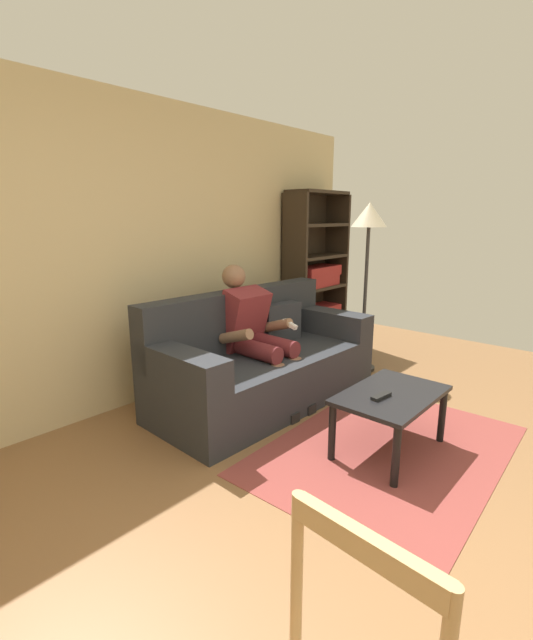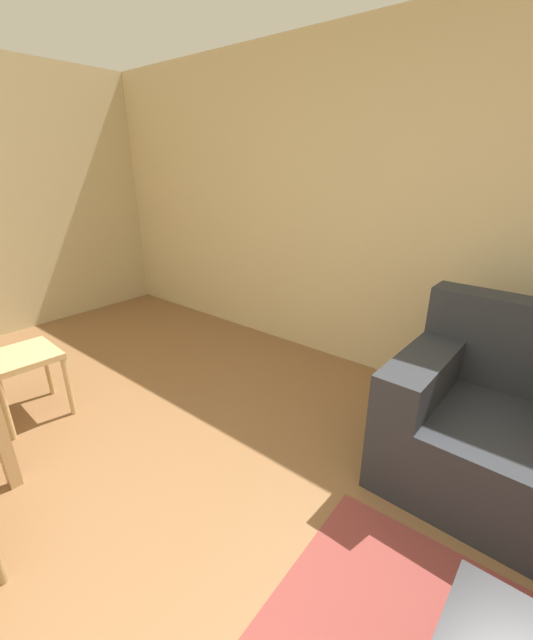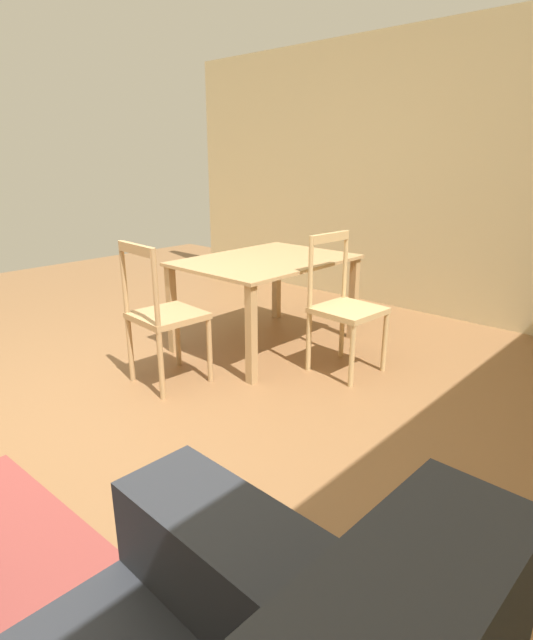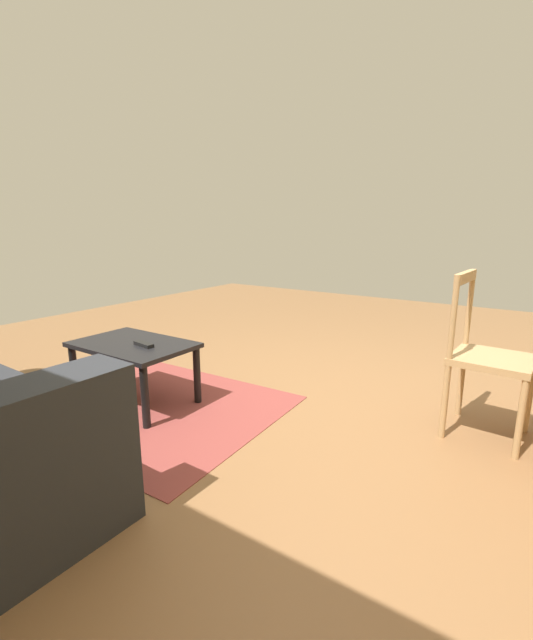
% 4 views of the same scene
% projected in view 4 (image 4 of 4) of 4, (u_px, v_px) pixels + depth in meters
% --- Properties ---
extents(ground_plane, '(9.13, 9.13, 0.00)m').
position_uv_depth(ground_plane, '(341.00, 411.00, 2.80)').
color(ground_plane, brown).
extents(coffee_table, '(0.82, 0.54, 0.43)m').
position_uv_depth(coffee_table, '(134.00, 352.00, 2.87)').
color(coffee_table, black).
rests_on(coffee_table, ground_plane).
extents(tv_remote, '(0.17, 0.07, 0.02)m').
position_uv_depth(tv_remote, '(144.00, 344.00, 2.78)').
color(tv_remote, black).
rests_on(tv_remote, coffee_table).
extents(dining_chair_facing_couch, '(0.45, 0.45, 0.96)m').
position_uv_depth(dining_chair_facing_couch, '(487.00, 358.00, 2.40)').
color(dining_chair_facing_couch, tan).
rests_on(dining_chair_facing_couch, ground_plane).
extents(area_rug, '(2.05, 1.47, 0.01)m').
position_uv_depth(area_rug, '(137.00, 401.00, 2.95)').
color(area_rug, brown).
rests_on(area_rug, ground_plane).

